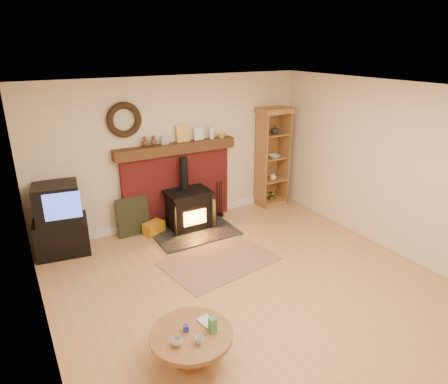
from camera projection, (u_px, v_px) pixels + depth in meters
ground at (261, 295)px, 5.23m from camera, size 5.50×5.50×0.00m
room_shell at (260, 168)px, 4.69m from camera, size 5.02×5.52×2.61m
chimney_breast at (177, 180)px, 7.12m from camera, size 2.20×0.22×1.78m
wood_stove at (189, 211)px, 6.97m from camera, size 1.40×1.00×1.27m
area_rug at (219, 261)px, 6.04m from camera, size 1.75×1.33×0.01m
tv_unit at (60, 221)px, 6.09m from camera, size 0.85×0.65×1.14m
curio_cabinet at (272, 157)px, 7.88m from camera, size 0.63×0.45×1.95m
firelog_box at (154, 228)px, 6.87m from camera, size 0.40×0.33×0.22m
leaning_painting at (133, 216)px, 6.77m from camera, size 0.56×0.15×0.66m
fire_tools at (219, 209)px, 7.57m from camera, size 0.16×0.16×0.70m
coffee_table at (192, 339)px, 4.03m from camera, size 0.85×0.85×0.53m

